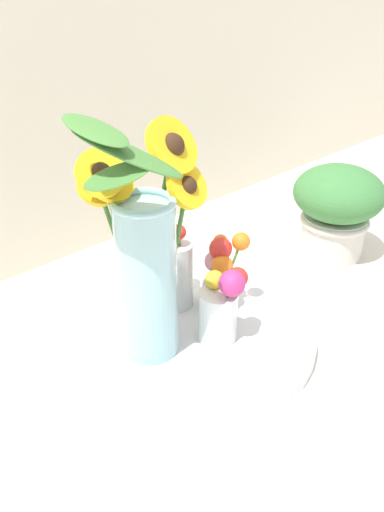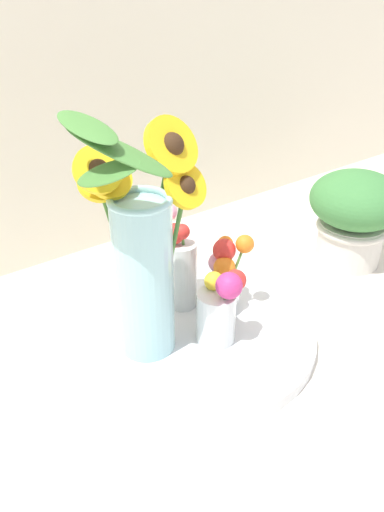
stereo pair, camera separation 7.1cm
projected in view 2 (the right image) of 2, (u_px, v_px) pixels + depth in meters
ground_plane at (231, 370)px, 0.81m from camera, size 6.00×6.00×0.00m
serving_tray at (192, 331)px, 0.88m from camera, size 0.43×0.43×0.02m
mason_jar_sunflowers at (142, 255)px, 0.74m from camera, size 0.23×0.21×0.39m
vase_small_center at (219, 308)px, 0.81m from camera, size 0.07×0.08×0.14m
vase_bulb_right at (224, 276)px, 0.89m from camera, size 0.08×0.07×0.15m
vase_small_back at (177, 262)px, 0.89m from camera, size 0.08×0.08×0.19m
potted_plant at (354, 213)px, 1.05m from camera, size 0.20×0.20×0.21m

